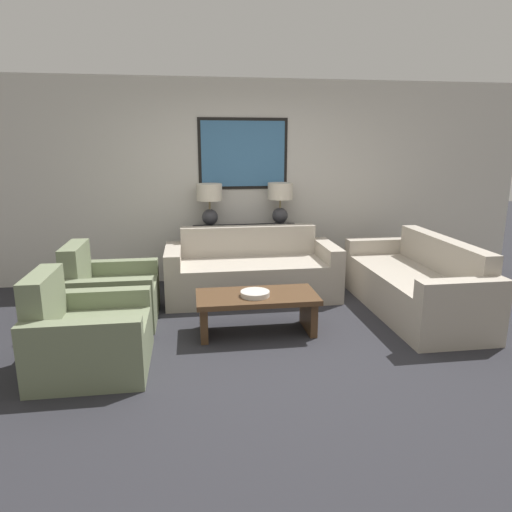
# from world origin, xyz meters

# --- Properties ---
(ground_plane) EXTENTS (20.00, 20.00, 0.00)m
(ground_plane) POSITION_xyz_m (0.00, 0.00, 0.00)
(ground_plane) COLOR #28282D
(back_wall) EXTENTS (7.87, 0.12, 2.65)m
(back_wall) POSITION_xyz_m (0.00, 2.36, 1.33)
(back_wall) COLOR beige
(back_wall) RESTS_ON ground_plane
(console_table) EXTENTS (1.38, 0.35, 0.77)m
(console_table) POSITION_xyz_m (0.00, 2.10, 0.39)
(console_table) COLOR black
(console_table) RESTS_ON ground_plane
(table_lamp_left) EXTENTS (0.33, 0.33, 0.56)m
(table_lamp_left) POSITION_xyz_m (-0.46, 2.10, 1.13)
(table_lamp_left) COLOR #333338
(table_lamp_left) RESTS_ON console_table
(table_lamp_right) EXTENTS (0.33, 0.33, 0.56)m
(table_lamp_right) POSITION_xyz_m (0.46, 2.10, 1.13)
(table_lamp_right) COLOR #333338
(table_lamp_right) RESTS_ON console_table
(couch_by_back_wall) EXTENTS (2.05, 0.85, 0.82)m
(couch_by_back_wall) POSITION_xyz_m (0.00, 1.50, 0.29)
(couch_by_back_wall) COLOR #ADA393
(couch_by_back_wall) RESTS_ON ground_plane
(couch_by_side) EXTENTS (0.85, 2.05, 0.82)m
(couch_by_side) POSITION_xyz_m (1.72, 0.72, 0.29)
(couch_by_side) COLOR #ADA393
(couch_by_side) RESTS_ON ground_plane
(coffee_table) EXTENTS (1.18, 0.57, 0.40)m
(coffee_table) POSITION_xyz_m (-0.10, 0.38, 0.29)
(coffee_table) COLOR #4C331E
(coffee_table) RESTS_ON ground_plane
(decorative_bowl) EXTENTS (0.28, 0.28, 0.05)m
(decorative_bowl) POSITION_xyz_m (-0.12, 0.34, 0.42)
(decorative_bowl) COLOR beige
(decorative_bowl) RESTS_ON coffee_table
(armchair_near_back_wall) EXTENTS (0.89, 0.91, 0.83)m
(armchair_near_back_wall) POSITION_xyz_m (-1.59, 0.92, 0.28)
(armchair_near_back_wall) COLOR #707A5B
(armchair_near_back_wall) RESTS_ON ground_plane
(armchair_near_camera) EXTENTS (0.89, 0.91, 0.83)m
(armchair_near_camera) POSITION_xyz_m (-1.59, -0.15, 0.28)
(armchair_near_camera) COLOR #707A5B
(armchair_near_camera) RESTS_ON ground_plane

